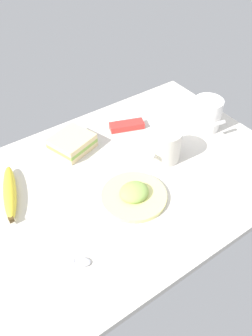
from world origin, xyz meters
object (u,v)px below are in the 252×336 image
object	(u,v)px
sandwich_main	(72,143)
spoon	(73,261)
coffee_mug_black	(165,144)
snack_bar	(127,126)
banana	(10,192)
plate_of_food	(134,195)
coffee_mug_milky	(207,114)

from	to	relation	value
sandwich_main	spoon	bearing A→B (deg)	-118.83
coffee_mug_black	snack_bar	world-z (taller)	coffee_mug_black
coffee_mug_black	snack_bar	distance (cm)	18.19
banana	spoon	bearing A→B (deg)	-81.87
plate_of_food	spoon	xyz separation A→B (cm)	(-22.25, -7.61, -0.76)
snack_bar	spoon	bearing A→B (deg)	-118.38
spoon	snack_bar	size ratio (longest dim) A/B	0.89
banana	snack_bar	world-z (taller)	banana
coffee_mug_milky	sandwich_main	distance (cm)	43.01
coffee_mug_milky	spoon	size ratio (longest dim) A/B	1.19
plate_of_food	sandwich_main	bearing A→B (deg)	97.19
plate_of_food	banana	bearing A→B (deg)	143.91
plate_of_food	coffee_mug_milky	bearing A→B (deg)	17.20
banana	spoon	world-z (taller)	banana
sandwich_main	spoon	size ratio (longest dim) A/B	1.43
coffee_mug_milky	spoon	bearing A→B (deg)	-162.16
plate_of_food	snack_bar	xyz separation A→B (cm)	(15.84, 25.52, -0.14)
plate_of_food	sandwich_main	xyz separation A→B (cm)	(-3.37, 26.69, 1.06)
sandwich_main	banana	distance (cm)	23.96
banana	spoon	size ratio (longest dim) A/B	2.01
sandwich_main	snack_bar	world-z (taller)	sandwich_main
plate_of_food	spoon	world-z (taller)	plate_of_food
plate_of_food	coffee_mug_milky	size ratio (longest dim) A/B	1.48
plate_of_food	coffee_mug_black	size ratio (longest dim) A/B	1.44
plate_of_food	coffee_mug_milky	world-z (taller)	coffee_mug_milky
sandwich_main	coffee_mug_milky	bearing A→B (deg)	-20.93
plate_of_food	banana	world-z (taller)	plate_of_food
banana	plate_of_food	bearing A→B (deg)	-36.09
coffee_mug_black	spoon	world-z (taller)	coffee_mug_black
banana	spoon	xyz separation A→B (cm)	(3.80, -26.59, -1.29)
coffee_mug_milky	banana	world-z (taller)	coffee_mug_milky
coffee_mug_black	sandwich_main	distance (cm)	27.51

